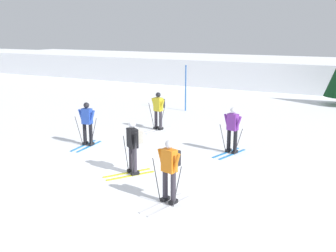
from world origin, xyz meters
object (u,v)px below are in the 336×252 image
(skier_orange, at_px, (170,168))
(skier_black, at_px, (133,145))
(skier_blue, at_px, (87,123))
(skier_yellow, at_px, (159,109))
(trail_marker_pole, at_px, (186,88))
(skier_purple, at_px, (232,129))

(skier_orange, height_order, skier_black, same)
(skier_blue, bearing_deg, skier_orange, -31.37)
(skier_yellow, height_order, skier_black, same)
(skier_orange, relative_size, skier_blue, 1.00)
(skier_orange, xyz_separation_m, skier_blue, (-5.21, 3.18, -0.04))
(skier_blue, xyz_separation_m, skier_black, (3.24, -1.81, 0.04))
(skier_orange, xyz_separation_m, skier_yellow, (-3.94, 6.62, 0.00))
(skier_orange, height_order, skier_blue, same)
(skier_yellow, distance_m, skier_black, 5.62)
(skier_yellow, relative_size, trail_marker_pole, 0.67)
(skier_orange, height_order, trail_marker_pole, trail_marker_pole)
(skier_black, bearing_deg, skier_purple, 59.24)
(skier_orange, bearing_deg, skier_purple, 88.91)
(skier_orange, relative_size, skier_black, 1.00)
(skier_purple, bearing_deg, trail_marker_pole, 127.22)
(skier_yellow, bearing_deg, skier_orange, -59.26)
(skier_blue, distance_m, trail_marker_pole, 7.91)
(skier_yellow, bearing_deg, skier_purple, -24.10)
(skier_orange, distance_m, skier_yellow, 7.71)
(skier_blue, height_order, skier_black, same)
(skier_purple, xyz_separation_m, skier_blue, (-5.30, -1.65, 0.00))
(skier_purple, height_order, skier_black, same)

